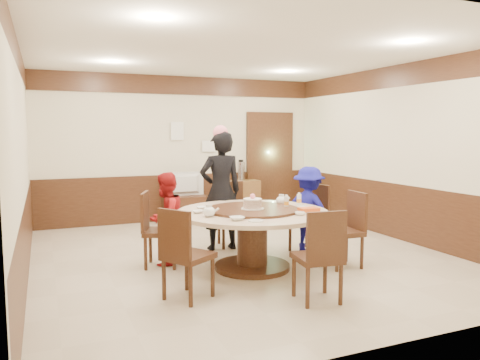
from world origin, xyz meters
name	(u,v)px	position (x,y,z in m)	size (l,w,h in m)	color
room	(242,180)	(0.01, 0.01, 1.08)	(6.00, 6.04, 2.84)	beige
banquet_table	(252,228)	(-0.11, -0.60, 0.53)	(1.92, 1.92, 0.78)	#3D2113
chair_0	(309,230)	(1.01, -0.11, 0.30)	(0.56, 0.55, 0.97)	#3D2113
chair_1	(232,226)	(0.11, 0.63, 0.30)	(0.51, 0.51, 0.97)	#3D2113
chair_2	(160,243)	(-1.17, -0.03, 0.30)	(0.58, 0.57, 0.97)	#3D2113
chair_3	(187,270)	(-1.19, -1.31, 0.30)	(0.61, 0.61, 0.97)	#3D2113
chair_4	(318,272)	(0.03, -1.91, 0.30)	(0.49, 0.50, 0.97)	#3D2113
chair_5	(344,243)	(1.02, -0.97, 0.30)	(0.48, 0.47, 0.97)	#3D2113
person_standing	(221,191)	(-0.13, 0.50, 0.87)	(0.64, 0.42, 1.74)	black
person_red	(166,219)	(-1.07, 0.04, 0.61)	(0.59, 0.46, 1.21)	#A41518
person_blue	(309,210)	(0.96, -0.20, 0.62)	(0.81, 0.46, 1.25)	navy
birthday_cake	(253,204)	(-0.13, -0.64, 0.85)	(0.28, 0.28, 0.19)	white
teapot_left	(209,212)	(-0.76, -0.78, 0.81)	(0.17, 0.15, 0.13)	white
teapot_right	(282,201)	(0.44, -0.34, 0.81)	(0.17, 0.15, 0.13)	white
bowl_0	(201,208)	(-0.67, -0.24, 0.77)	(0.14, 0.14, 0.03)	white
bowl_1	(300,214)	(0.28, -1.11, 0.77)	(0.12, 0.12, 0.04)	white
bowl_2	(237,218)	(-0.54, -1.11, 0.77)	(0.17, 0.17, 0.04)	white
bowl_3	(302,208)	(0.51, -0.75, 0.77)	(0.14, 0.14, 0.04)	white
bowl_4	(198,212)	(-0.80, -0.50, 0.77)	(0.14, 0.14, 0.03)	white
saucer_near	(256,221)	(-0.36, -1.25, 0.76)	(0.18, 0.18, 0.01)	white
saucer_far	(267,202)	(0.34, -0.10, 0.76)	(0.18, 0.18, 0.01)	white
shrimp_platter	(309,210)	(0.46, -1.00, 0.78)	(0.30, 0.20, 0.06)	white
bottle_0	(286,202)	(0.36, -0.62, 0.83)	(0.06, 0.06, 0.16)	white
bottle_1	(299,200)	(0.62, -0.50, 0.83)	(0.06, 0.06, 0.16)	white
tv_stand	(185,209)	(-0.02, 2.75, 0.25)	(0.85, 0.45, 0.50)	#3D2113
television	(185,184)	(-0.02, 2.75, 0.73)	(0.80, 0.10, 0.46)	gray
side_cabinet	(239,199)	(1.12, 2.78, 0.38)	(0.80, 0.40, 0.75)	brown
thermos	(241,171)	(1.16, 2.78, 0.94)	(0.15, 0.15, 0.38)	silver
notice_left	(177,131)	(-0.10, 2.96, 1.75)	(0.25, 0.00, 0.35)	white
notice_right	(209,146)	(0.55, 2.96, 1.45)	(0.30, 0.00, 0.22)	white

